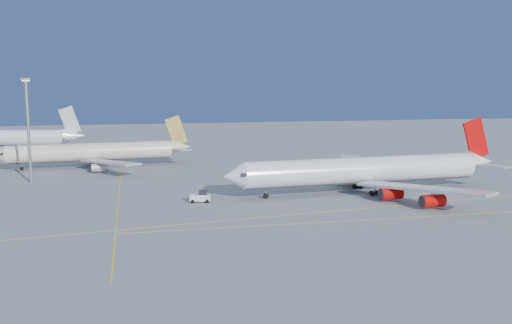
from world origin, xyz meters
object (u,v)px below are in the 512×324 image
object	(u,v)px
airliner_virgin	(368,170)
pushback_tug	(201,197)
light_mast	(28,122)
airliner_etihad	(96,152)

from	to	relation	value
airliner_virgin	pushback_tug	distance (m)	40.90
airliner_virgin	light_mast	world-z (taller)	light_mast
airliner_etihad	light_mast	distance (m)	31.39
pushback_tug	light_mast	bearing A→B (deg)	149.98
airliner_virgin	airliner_etihad	distance (m)	86.36
airliner_etihad	light_mast	xyz separation A→B (m)	(-15.08, -25.10, 11.31)
airliner_etihad	pushback_tug	distance (m)	63.85
airliner_etihad	light_mast	size ratio (longest dim) A/B	2.21
light_mast	pushback_tug	bearing A→B (deg)	-39.51
light_mast	airliner_etihad	bearing A→B (deg)	59.01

